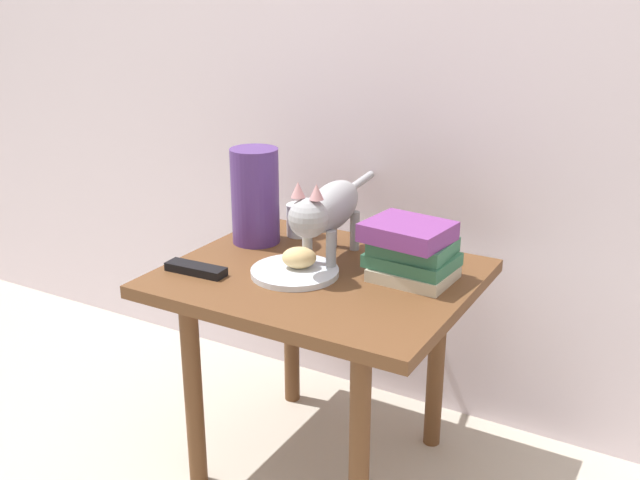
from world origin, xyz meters
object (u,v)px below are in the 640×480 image
tv_remote (196,269)px  book_stack (411,250)px  bread_roll (299,258)px  green_vase (255,196)px  side_table (320,303)px  plate (295,272)px  cat (328,209)px  candle_jar (300,222)px

tv_remote → book_stack: bearing=23.4°
bread_roll → tv_remote: size_ratio=0.53×
green_vase → book_stack: bearing=-4.1°
bread_roll → green_vase: size_ratio=0.32×
side_table → green_vase: bearing=157.6°
bread_roll → green_vase: green_vase is taller
plate → green_vase: (-0.21, 0.15, 0.12)m
plate → tv_remote: size_ratio=1.36×
plate → tv_remote: tv_remote is taller
plate → bread_roll: 0.03m
bread_roll → green_vase: bearing=147.9°
plate → bread_roll: bearing=72.3°
bread_roll → cat: bearing=77.4°
plate → book_stack: size_ratio=0.99×
green_vase → tv_remote: 0.27m
book_stack → cat: bearing=-179.2°
side_table → candle_jar: bearing=131.3°
book_stack → green_vase: size_ratio=0.84×
side_table → plate: bearing=-135.6°
green_vase → side_table: bearing=-22.4°
book_stack → candle_jar: 0.40m
green_vase → plate: bearing=-35.1°
candle_jar → plate: bearing=-61.1°
cat → candle_jar: bearing=140.2°
bread_roll → green_vase: (-0.21, 0.13, 0.08)m
side_table → green_vase: green_vase is taller
side_table → candle_jar: size_ratio=8.19×
green_vase → candle_jar: size_ratio=2.90×
book_stack → plate: bearing=-154.7°
cat → tv_remote: cat is taller
bread_roll → candle_jar: (-0.14, 0.23, -0.00)m
cat → candle_jar: 0.23m
book_stack → tv_remote: 0.50m
side_table → cat: bearing=104.1°
plate → cat: (0.03, 0.11, 0.13)m
side_table → candle_jar: 0.29m
plate → book_stack: book_stack is taller
side_table → cat: (-0.02, 0.07, 0.21)m
side_table → green_vase: (-0.25, 0.10, 0.20)m
cat → green_vase: bearing=171.5°
book_stack → green_vase: 0.45m
green_vase → candle_jar: bearing=54.2°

